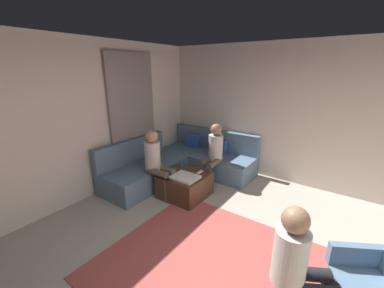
% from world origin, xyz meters
% --- Properties ---
extents(ground_plane, '(6.00, 6.00, 0.10)m').
position_xyz_m(ground_plane, '(0.00, 0.00, -0.05)').
color(ground_plane, '#B2A899').
extents(wall_back, '(6.00, 0.12, 2.70)m').
position_xyz_m(wall_back, '(0.00, 2.94, 1.35)').
color(wall_back, beige).
rests_on(wall_back, ground_plane).
extents(wall_left, '(0.12, 6.00, 2.70)m').
position_xyz_m(wall_left, '(-2.94, 0.00, 1.35)').
color(wall_left, beige).
rests_on(wall_left, ground_plane).
extents(curtain_panel, '(0.06, 1.10, 2.50)m').
position_xyz_m(curtain_panel, '(-2.84, 1.30, 1.25)').
color(curtain_panel, gray).
rests_on(curtain_panel, ground_plane).
extents(area_rug, '(2.60, 2.20, 0.01)m').
position_xyz_m(area_rug, '(-0.20, 0.10, 0.01)').
color(area_rug, '#AD4C47').
rests_on(area_rug, ground_plane).
extents(sectional_couch, '(2.10, 2.55, 0.87)m').
position_xyz_m(sectional_couch, '(-2.08, 1.88, 0.28)').
color(sectional_couch, slate).
rests_on(sectional_couch, ground_plane).
extents(ottoman, '(0.76, 0.76, 0.42)m').
position_xyz_m(ottoman, '(-1.50, 1.22, 0.21)').
color(ottoman, '#4C2D1E').
rests_on(ottoman, ground_plane).
extents(folded_blanket, '(0.44, 0.36, 0.04)m').
position_xyz_m(folded_blanket, '(-1.40, 1.10, 0.44)').
color(folded_blanket, white).
rests_on(folded_blanket, ottoman).
extents(coffee_mug, '(0.08, 0.08, 0.10)m').
position_xyz_m(coffee_mug, '(-1.72, 1.40, 0.47)').
color(coffee_mug, '#334C72').
rests_on(coffee_mug, ottoman).
extents(game_remote, '(0.05, 0.15, 0.02)m').
position_xyz_m(game_remote, '(-1.32, 1.44, 0.43)').
color(game_remote, white).
rests_on(game_remote, ottoman).
extents(person_on_couch_back, '(0.30, 0.60, 1.20)m').
position_xyz_m(person_on_couch_back, '(-1.35, 1.93, 0.66)').
color(person_on_couch_back, brown).
rests_on(person_on_couch_back, ground_plane).
extents(person_on_couch_side, '(0.60, 0.30, 1.20)m').
position_xyz_m(person_on_couch_side, '(-1.93, 0.98, 0.66)').
color(person_on_couch_side, brown).
rests_on(person_on_couch_side, ground_plane).
extents(person_on_armchair, '(0.59, 0.47, 1.18)m').
position_xyz_m(person_on_armchair, '(0.66, -0.03, 0.64)').
color(person_on_armchair, black).
rests_on(person_on_armchair, ground_plane).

